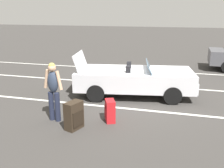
{
  "coord_description": "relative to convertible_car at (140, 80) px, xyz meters",
  "views": [
    {
      "loc": [
        1.5,
        -8.72,
        2.99
      ],
      "look_at": [
        -0.48,
        -1.3,
        0.75
      ],
      "focal_mm": 40.75,
      "sensor_mm": 36.0,
      "label": 1
    }
  ],
  "objects": [
    {
      "name": "convertible_car",
      "position": [
        0.0,
        0.0,
        0.0
      ],
      "size": [
        4.37,
        2.41,
        1.53
      ],
      "rotation": [
        0.0,
        0.0,
        0.17
      ],
      "color": "silver",
      "rests_on": "ground_plane"
    },
    {
      "name": "lot_line_near",
      "position": [
        -0.2,
        -1.4,
        -0.59
      ],
      "size": [
        18.0,
        0.12,
        0.01
      ],
      "primitive_type": "cube",
      "color": "silver",
      "rests_on": "ground_plane"
    },
    {
      "name": "lot_line_mid",
      "position": [
        -0.2,
        1.3,
        -0.59
      ],
      "size": [
        18.0,
        0.12,
        0.01
      ],
      "primitive_type": "cube",
      "color": "silver",
      "rests_on": "ground_plane"
    },
    {
      "name": "traveler_person",
      "position": [
        -1.94,
        -2.78,
        0.34
      ],
      "size": [
        0.61,
        0.27,
        1.65
      ],
      "rotation": [
        0.0,
        0.0,
        1.41
      ],
      "color": "#1E2338",
      "rests_on": "ground_plane"
    },
    {
      "name": "suitcase_large_black",
      "position": [
        -1.21,
        -3.14,
        -0.22
      ],
      "size": [
        0.43,
        0.55,
        0.74
      ],
      "rotation": [
        0.0,
        0.0,
        5.94
      ],
      "color": "#2D2319",
      "rests_on": "ground_plane"
    },
    {
      "name": "lot_line_far",
      "position": [
        -0.2,
        4.0,
        -0.59
      ],
      "size": [
        18.0,
        0.12,
        0.01
      ],
      "primitive_type": "cube",
      "color": "silver",
      "rests_on": "ground_plane"
    },
    {
      "name": "suitcase_medium_bright",
      "position": [
        -0.43,
        -2.45,
        -0.28
      ],
      "size": [
        0.38,
        0.46,
        0.62
      ],
      "rotation": [
        0.0,
        0.0,
        3.56
      ],
      "color": "red",
      "rests_on": "ground_plane"
    },
    {
      "name": "ground_plane",
      "position": [
        -0.2,
        -0.03,
        -0.59
      ],
      "size": [
        80.0,
        80.0,
        0.0
      ],
      "primitive_type": "plane",
      "color": "#383533"
    }
  ]
}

